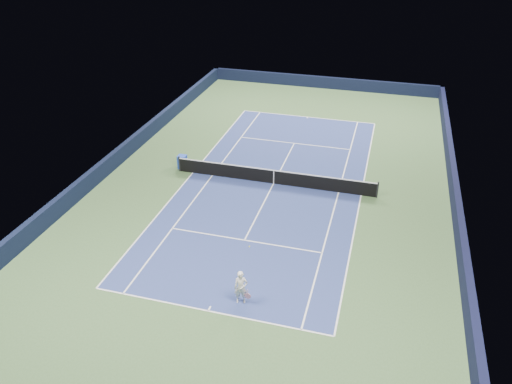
# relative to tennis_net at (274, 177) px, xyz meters

# --- Properties ---
(ground) EXTENTS (40.00, 40.00, 0.00)m
(ground) POSITION_rel_tennis_net_xyz_m (0.00, 0.00, -0.50)
(ground) COLOR #3A5830
(ground) RESTS_ON ground
(wall_far) EXTENTS (22.00, 0.35, 1.10)m
(wall_far) POSITION_rel_tennis_net_xyz_m (0.00, 19.82, 0.05)
(wall_far) COLOR black
(wall_far) RESTS_ON ground
(wall_right) EXTENTS (0.35, 40.00, 1.10)m
(wall_right) POSITION_rel_tennis_net_xyz_m (10.82, 0.00, 0.05)
(wall_right) COLOR black
(wall_right) RESTS_ON ground
(wall_left) EXTENTS (0.35, 40.00, 1.10)m
(wall_left) POSITION_rel_tennis_net_xyz_m (-10.82, 0.00, 0.05)
(wall_left) COLOR black
(wall_left) RESTS_ON ground
(court_surface) EXTENTS (10.97, 23.77, 0.01)m
(court_surface) POSITION_rel_tennis_net_xyz_m (0.00, 0.00, -0.50)
(court_surface) COLOR navy
(court_surface) RESTS_ON ground
(baseline_far) EXTENTS (10.97, 0.08, 0.00)m
(baseline_far) POSITION_rel_tennis_net_xyz_m (0.00, 11.88, -0.50)
(baseline_far) COLOR white
(baseline_far) RESTS_ON ground
(baseline_near) EXTENTS (10.97, 0.08, 0.00)m
(baseline_near) POSITION_rel_tennis_net_xyz_m (0.00, -11.88, -0.50)
(baseline_near) COLOR white
(baseline_near) RESTS_ON ground
(sideline_doubles_right) EXTENTS (0.08, 23.77, 0.00)m
(sideline_doubles_right) POSITION_rel_tennis_net_xyz_m (5.49, 0.00, -0.50)
(sideline_doubles_right) COLOR white
(sideline_doubles_right) RESTS_ON ground
(sideline_doubles_left) EXTENTS (0.08, 23.77, 0.00)m
(sideline_doubles_left) POSITION_rel_tennis_net_xyz_m (-5.49, 0.00, -0.50)
(sideline_doubles_left) COLOR white
(sideline_doubles_left) RESTS_ON ground
(sideline_singles_right) EXTENTS (0.08, 23.77, 0.00)m
(sideline_singles_right) POSITION_rel_tennis_net_xyz_m (4.12, 0.00, -0.50)
(sideline_singles_right) COLOR white
(sideline_singles_right) RESTS_ON ground
(sideline_singles_left) EXTENTS (0.08, 23.77, 0.00)m
(sideline_singles_left) POSITION_rel_tennis_net_xyz_m (-4.12, 0.00, -0.50)
(sideline_singles_left) COLOR white
(sideline_singles_left) RESTS_ON ground
(service_line_far) EXTENTS (8.23, 0.08, 0.00)m
(service_line_far) POSITION_rel_tennis_net_xyz_m (0.00, 6.40, -0.50)
(service_line_far) COLOR white
(service_line_far) RESTS_ON ground
(service_line_near) EXTENTS (8.23, 0.08, 0.00)m
(service_line_near) POSITION_rel_tennis_net_xyz_m (0.00, -6.40, -0.50)
(service_line_near) COLOR white
(service_line_near) RESTS_ON ground
(center_service_line) EXTENTS (0.08, 12.80, 0.00)m
(center_service_line) POSITION_rel_tennis_net_xyz_m (0.00, 0.00, -0.50)
(center_service_line) COLOR white
(center_service_line) RESTS_ON ground
(center_mark_far) EXTENTS (0.08, 0.30, 0.00)m
(center_mark_far) POSITION_rel_tennis_net_xyz_m (0.00, 11.73, -0.50)
(center_mark_far) COLOR white
(center_mark_far) RESTS_ON ground
(center_mark_near) EXTENTS (0.08, 0.30, 0.00)m
(center_mark_near) POSITION_rel_tennis_net_xyz_m (0.00, -11.73, -0.50)
(center_mark_near) COLOR white
(center_mark_near) RESTS_ON ground
(tennis_net) EXTENTS (12.90, 0.10, 1.07)m
(tennis_net) POSITION_rel_tennis_net_xyz_m (0.00, 0.00, 0.00)
(tennis_net) COLOR black
(tennis_net) RESTS_ON ground
(sponsor_cube) EXTENTS (0.60, 0.53, 0.91)m
(sponsor_cube) POSITION_rel_tennis_net_xyz_m (-6.40, 0.47, -0.05)
(sponsor_cube) COLOR blue
(sponsor_cube) RESTS_ON ground
(tennis_player) EXTENTS (0.81, 1.31, 2.38)m
(tennis_player) POSITION_rel_tennis_net_xyz_m (1.22, -10.94, 0.32)
(tennis_player) COLOR silver
(tennis_player) RESTS_ON ground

